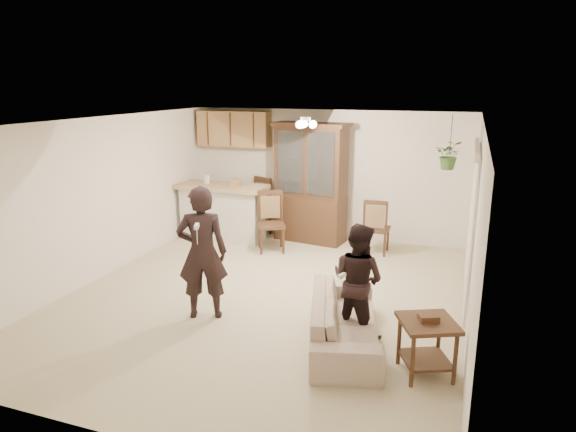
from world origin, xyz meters
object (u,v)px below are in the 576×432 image
(sofa, at_px, (345,313))
(adult, at_px, (202,251))
(side_table, at_px, (426,347))
(chair_bar, at_px, (271,235))
(chair_hutch_right, at_px, (376,238))
(child, at_px, (357,283))
(chair_hutch_left, at_px, (255,219))
(china_hutch, at_px, (311,184))

(sofa, height_order, adult, adult)
(side_table, bearing_deg, chair_bar, 132.63)
(sofa, relative_size, chair_hutch_right, 1.85)
(side_table, bearing_deg, chair_hutch_right, 107.57)
(child, height_order, chair_hutch_left, child)
(side_table, bearing_deg, child, 144.59)
(adult, bearing_deg, chair_hutch_left, -99.39)
(chair_hutch_right, bearing_deg, side_table, 107.00)
(sofa, height_order, chair_hutch_left, chair_hutch_left)
(child, relative_size, chair_bar, 1.23)
(china_hutch, relative_size, side_table, 3.09)
(chair_hutch_left, bearing_deg, sofa, -30.70)
(chair_bar, bearing_deg, chair_hutch_left, 102.06)
(child, xyz_separation_m, chair_hutch_right, (-0.33, 3.20, -0.39))
(chair_bar, bearing_deg, sofa, -80.51)
(sofa, relative_size, china_hutch, 0.82)
(child, xyz_separation_m, chair_bar, (-2.16, 2.67, -0.37))
(chair_hutch_left, distance_m, chair_hutch_right, 2.55)
(child, height_order, side_table, child)
(adult, bearing_deg, china_hutch, -117.18)
(chair_hutch_right, bearing_deg, chair_bar, 15.46)
(sofa, height_order, side_table, sofa)
(adult, bearing_deg, side_table, 148.54)
(sofa, xyz_separation_m, side_table, (0.97, -0.39, -0.05))
(adult, distance_m, chair_hutch_right, 3.80)
(sofa, distance_m, adult, 1.98)
(child, height_order, china_hutch, china_hutch)
(china_hutch, height_order, chair_hutch_right, china_hutch)
(adult, distance_m, china_hutch, 3.72)
(sofa, distance_m, chair_bar, 3.57)
(adult, xyz_separation_m, chair_hutch_right, (1.66, 3.36, -0.61))
(adult, relative_size, side_table, 2.44)
(side_table, relative_size, chair_bar, 0.67)
(child, bearing_deg, side_table, 166.22)
(chair_bar, relative_size, chair_hutch_right, 1.08)
(chair_bar, xyz_separation_m, chair_hutch_right, (1.82, 0.52, -0.02))
(child, height_order, chair_hutch_right, child)
(sofa, distance_m, side_table, 1.05)
(sofa, height_order, chair_hutch_right, chair_hutch_right)
(chair_hutch_left, bearing_deg, adult, -53.76)
(chair_hutch_right, bearing_deg, child, 95.34)
(side_table, bearing_deg, china_hutch, 121.59)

